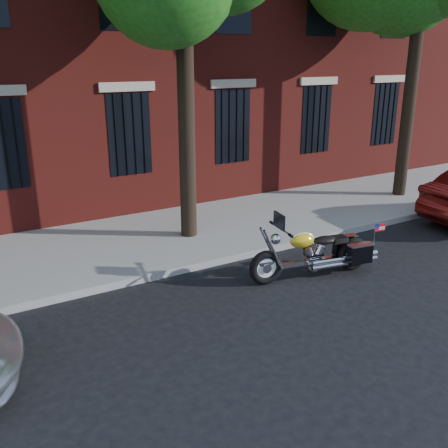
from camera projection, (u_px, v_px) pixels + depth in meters
ground at (238, 294)px, 8.90m from camera, size 120.00×120.00×0.00m
curb at (201, 264)px, 10.00m from camera, size 40.00×0.16×0.15m
sidewalk at (163, 237)px, 11.53m from camera, size 40.00×3.60×0.15m
motorcycle at (318, 254)px, 9.51m from camera, size 2.59×1.06×1.35m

